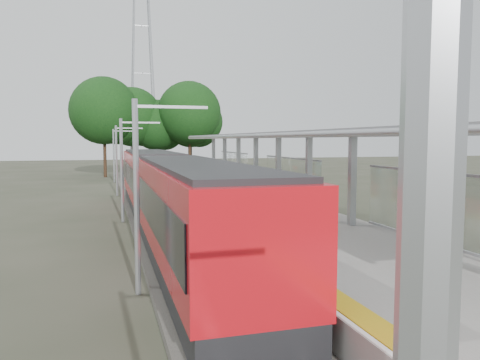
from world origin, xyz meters
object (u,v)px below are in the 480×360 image
Objects in this scene: info_pillar_far at (236,182)px; litter_bin at (256,192)px; train at (166,190)px; bench_mid at (313,196)px; info_pillar_near at (317,202)px; bench_far at (228,177)px.

litter_bin is (0.18, -3.40, -0.29)m from info_pillar_far.
train is at bearing -146.85° from litter_bin.
info_pillar_far reaches higher than bench_mid.
train is 7.12m from bench_mid.
litter_bin is (5.39, 3.52, -0.64)m from train.
litter_bin is at bearing 90.86° from info_pillar_near.
bench_far is 0.93× the size of info_pillar_far.
bench_mid is at bearing -101.85° from bench_far.
litter_bin is (-1.71, 3.86, -0.18)m from bench_mid.
bench_mid is at bearing -66.15° from litter_bin.
train is 33.61× the size of litter_bin.
train is at bearing 143.95° from info_pillar_near.
train is 8.67m from info_pillar_far.
info_pillar_near reaches higher than info_pillar_far.
bench_far is at bearing 63.87° from train.
train is 14.02m from bench_far.
litter_bin is (-0.78, -9.06, -0.11)m from bench_far.
bench_mid is at bearing 66.82° from info_pillar_near.
info_pillar_near is (5.60, -3.97, -0.28)m from train.
litter_bin is at bearing 100.16° from bench_mid.
info_pillar_near is 7.50m from litter_bin.
bench_mid is 4.23m from litter_bin.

